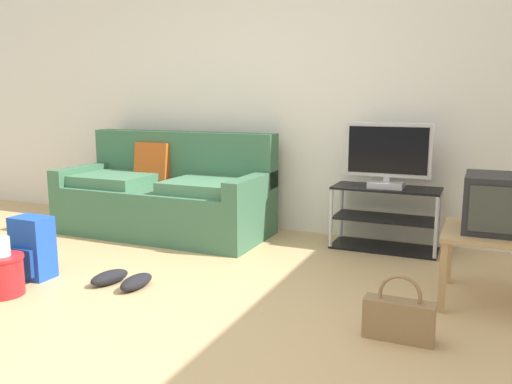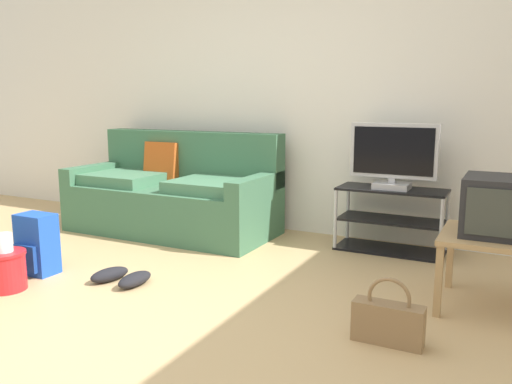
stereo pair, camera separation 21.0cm
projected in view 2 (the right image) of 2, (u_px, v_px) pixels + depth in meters
The scene contains 11 objects.
ground_plane at pixel (135, 331), 2.83m from camera, with size 9.00×9.80×0.02m, color tan.
wall_back at pixel (305, 86), 4.74m from camera, with size 9.00×0.10×2.70m, color silver.
couch at pixel (175, 195), 4.90m from camera, with size 1.93×0.88×0.93m.
tv_stand at pixel (391, 220), 4.25m from camera, with size 0.86×0.38×0.52m.
flat_tv at pixel (393, 157), 4.14m from camera, with size 0.69×0.22×0.52m.
side_table at pixel (495, 245), 3.04m from camera, with size 0.59×0.59×0.45m.
crt_tv at pixel (498, 206), 3.02m from camera, with size 0.38×0.44×0.34m.
backpack at pixel (37, 245), 3.70m from camera, with size 0.26×0.25×0.43m.
handbag at pixel (388, 321), 2.65m from camera, with size 0.36×0.11×0.35m.
cleaning_bucket at pixel (6, 267), 3.39m from camera, with size 0.26×0.26×0.38m.
sneakers_pair at pixel (122, 277), 3.52m from camera, with size 0.39×0.31×0.09m.
Camera 2 is at (1.79, -2.07, 1.23)m, focal length 36.54 mm.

